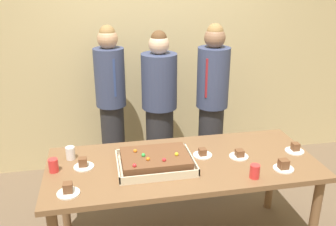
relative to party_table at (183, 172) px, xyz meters
name	(u,v)px	position (x,y,z in m)	size (l,w,h in m)	color
interior_back_panel	(150,35)	(0.00, 1.60, 0.80)	(8.00, 0.12, 3.00)	#CCB784
party_table	(183,172)	(0.00, 0.00, 0.00)	(2.05, 0.88, 0.78)	brown
sheet_cake	(155,161)	(-0.22, -0.03, 0.13)	(0.56, 0.43, 0.12)	beige
plated_slice_near_left	(83,164)	(-0.74, 0.06, 0.11)	(0.15, 0.15, 0.08)	white
plated_slice_near_right	(284,166)	(0.69, -0.25, 0.11)	(0.15, 0.15, 0.08)	white
plated_slice_far_left	(239,155)	(0.45, -0.01, 0.11)	(0.15, 0.15, 0.06)	white
plated_slice_far_right	(203,154)	(0.17, 0.07, 0.10)	(0.15, 0.15, 0.06)	white
plated_slice_center_front	(68,190)	(-0.83, -0.27, 0.11)	(0.15, 0.15, 0.08)	white
plated_slice_center_back	(295,149)	(0.93, 0.00, 0.11)	(0.15, 0.15, 0.07)	white
drink_cup_nearest	(70,153)	(-0.84, 0.22, 0.14)	(0.07, 0.07, 0.10)	white
drink_cup_middle	(255,171)	(0.44, -0.32, 0.14)	(0.07, 0.07, 0.10)	red
drink_cup_far_end	(53,165)	(-0.95, 0.04, 0.14)	(0.07, 0.07, 0.10)	red
person_serving_front	(160,109)	(0.00, 1.04, 0.14)	(0.36, 0.36, 1.63)	#28282D
person_green_shirt_behind	(111,104)	(-0.48, 1.16, 0.19)	(0.30, 0.30, 1.68)	#28282D
person_striped_tie_right	(212,106)	(0.50, 0.88, 0.20)	(0.31, 0.31, 1.70)	#28282D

